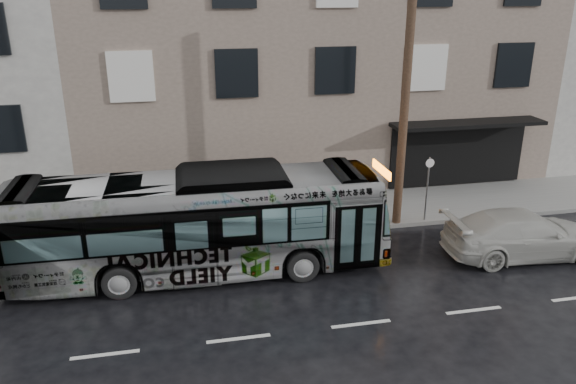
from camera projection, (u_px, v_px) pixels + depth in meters
name	position (u px, v px, depth m)	size (l,w,h in m)	color
ground	(228.00, 289.00, 16.28)	(120.00, 120.00, 0.00)	black
sidewalk	(214.00, 221.00, 20.75)	(90.00, 3.60, 0.15)	gray
building_taupe	(300.00, 47.00, 26.98)	(20.00, 12.00, 11.00)	gray
utility_pole_front	(405.00, 100.00, 18.93)	(0.30, 0.30, 9.00)	#503928
sign_post	(427.00, 189.00, 20.28)	(0.06, 0.06, 2.40)	slate
bus	(196.00, 224.00, 16.73)	(2.68, 11.46, 3.19)	#B2B2B2
white_sedan	(523.00, 234.00, 18.06)	(2.10, 5.17, 1.50)	#B4B2AB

